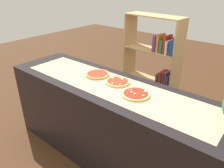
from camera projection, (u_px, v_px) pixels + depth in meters
ground_plane at (112, 156)px, 2.61m from camera, size 12.00×12.00×0.00m
counter at (112, 124)px, 2.41m from camera, size 2.58×0.72×0.94m
parchment_paper at (112, 86)px, 2.20m from camera, size 2.17×0.51×0.00m
pizza_plain_0 at (97, 74)px, 2.43m from camera, size 0.27×0.27×0.02m
pizza_mushroom_1 at (118, 82)px, 2.26m from camera, size 0.26×0.26×0.03m
pizza_mushroom_2 at (136, 94)px, 2.02m from camera, size 0.27×0.27×0.03m
bookshelf at (157, 66)px, 3.21m from camera, size 0.87×0.36×1.47m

